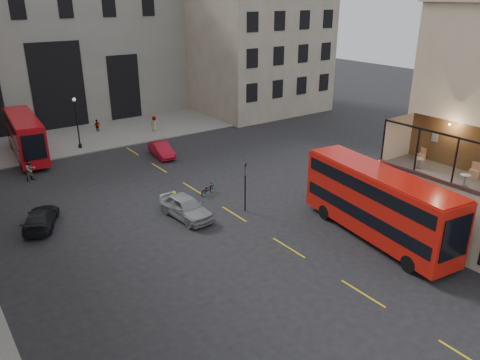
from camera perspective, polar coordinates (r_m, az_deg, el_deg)
ground at (r=27.98m, az=17.44°, el=-11.68°), size 140.00×140.00×0.00m
host_frontage at (r=31.91m, az=25.05°, el=-3.89°), size 3.00×11.00×4.50m
cafe_floor at (r=31.07m, az=25.72°, el=-0.06°), size 3.00×10.00×0.10m
gateway at (r=63.13m, az=-23.12°, el=15.04°), size 35.00×10.60×18.00m
building_right at (r=66.46m, az=0.92°, el=17.82°), size 16.60×18.60×20.00m
pavement_far at (r=55.01m, az=-20.17°, el=4.70°), size 40.00×12.00×0.12m
traffic_light_near at (r=33.74m, az=0.63°, el=-0.04°), size 0.16×0.20×3.80m
street_lamp_b at (r=50.69m, az=-19.19°, el=6.20°), size 0.36×0.36×5.33m
bus_near at (r=31.22m, az=16.48°, el=-2.50°), size 4.15×11.85×4.63m
bus_far at (r=49.79m, az=-24.72°, el=5.06°), size 3.22×10.57×4.16m
car_a at (r=33.60m, az=-6.65°, el=-3.28°), size 2.39×4.98×1.64m
car_b at (r=46.64m, az=-9.55°, el=3.65°), size 1.97×4.36×1.39m
car_c at (r=34.96m, az=-23.11°, el=-4.26°), size 3.56×4.88×1.31m
bicycle at (r=37.38m, az=-3.95°, el=-1.12°), size 1.84×1.19×0.91m
cyclist at (r=34.49m, az=-7.89°, el=-2.65°), size 0.60×0.71×1.65m
pedestrian_a at (r=43.76m, az=-24.19°, el=1.16°), size 1.16×1.03×1.96m
pedestrian_b at (r=53.19m, az=-24.96°, el=4.24°), size 1.11×1.14×1.57m
pedestrian_c at (r=56.73m, az=-17.01°, el=6.31°), size 0.96×0.60×1.52m
pedestrian_d at (r=55.45m, az=-10.39°, el=6.73°), size 1.06×1.02×1.84m
cafe_table_mid at (r=29.88m, az=25.73°, el=0.18°), size 0.56×0.56×0.70m
cafe_table_far at (r=31.78m, az=20.97°, el=2.11°), size 0.54×0.54×0.68m
cafe_chair_b at (r=31.61m, az=26.58°, el=0.79°), size 0.54×0.54×0.93m
cafe_chair_c at (r=31.51m, az=26.63°, el=0.74°), size 0.54×0.54×0.96m
cafe_chair_d at (r=33.42m, az=21.20°, el=2.67°), size 0.44×0.44×0.85m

